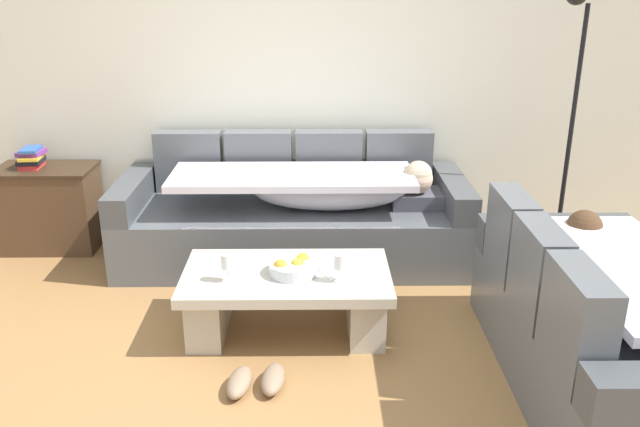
{
  "coord_description": "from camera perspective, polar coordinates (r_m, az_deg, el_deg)",
  "views": [
    {
      "loc": [
        0.32,
        -2.88,
        2.02
      ],
      "look_at": [
        0.36,
        1.08,
        0.55
      ],
      "focal_mm": 36.96,
      "sensor_mm": 36.0,
      "label": 1
    }
  ],
  "objects": [
    {
      "name": "ground_plane",
      "position": [
        3.54,
        -5.87,
        -14.63
      ],
      "size": [
        14.0,
        14.0,
        0.0
      ],
      "primitive_type": "plane",
      "color": "olive"
    },
    {
      "name": "coffee_table",
      "position": [
        3.89,
        -2.89,
        -6.98
      ],
      "size": [
        1.2,
        0.68,
        0.38
      ],
      "color": "#BEB6A5",
      "rests_on": "ground_plane"
    },
    {
      "name": "couch_near_window",
      "position": [
        3.64,
        23.27,
        -9.1
      ],
      "size": [
        0.92,
        1.81,
        0.88
      ],
      "rotation": [
        0.0,
        0.0,
        1.57
      ],
      "color": "#55595E",
      "rests_on": "ground_plane"
    },
    {
      "name": "wine_glass_near_left",
      "position": [
        3.7,
        -8.06,
        -4.22
      ],
      "size": [
        0.07,
        0.07,
        0.17
      ],
      "color": "silver",
      "rests_on": "coffee_table"
    },
    {
      "name": "book_stack_on_cabinet",
      "position": [
        5.33,
        -23.72,
        4.43
      ],
      "size": [
        0.18,
        0.22,
        0.15
      ],
      "color": "red",
      "rests_on": "side_cabinet"
    },
    {
      "name": "wine_glass_near_right",
      "position": [
        3.66,
        1.72,
        -4.28
      ],
      "size": [
        0.07,
        0.07,
        0.17
      ],
      "color": "silver",
      "rests_on": "coffee_table"
    },
    {
      "name": "pair_of_shoes",
      "position": [
        3.49,
        -5.54,
        -14.22
      ],
      "size": [
        0.32,
        0.31,
        0.09
      ],
      "color": "#8C7259",
      "rests_on": "ground_plane"
    },
    {
      "name": "open_magazine",
      "position": [
        3.84,
        2.22,
        -4.88
      ],
      "size": [
        0.34,
        0.3,
        0.01
      ],
      "primitive_type": "cube",
      "rotation": [
        0.0,
        0.0,
        0.37
      ],
      "color": "white",
      "rests_on": "coffee_table"
    },
    {
      "name": "side_cabinet",
      "position": [
        5.42,
        -22.36,
        0.46
      ],
      "size": [
        0.72,
        0.44,
        0.64
      ],
      "color": "#4C3522",
      "rests_on": "ground_plane"
    },
    {
      "name": "couch_along_wall",
      "position": [
        4.82,
        -1.81,
        -0.24
      ],
      "size": [
        2.5,
        0.92,
        0.88
      ],
      "color": "#55595E",
      "rests_on": "ground_plane"
    },
    {
      "name": "fruit_bowl",
      "position": [
        3.79,
        -2.33,
        -4.65
      ],
      "size": [
        0.28,
        0.28,
        0.1
      ],
      "color": "silver",
      "rests_on": "coffee_table"
    },
    {
      "name": "back_wall",
      "position": [
        5.09,
        -4.3,
        12.71
      ],
      "size": [
        9.0,
        0.1,
        2.7
      ],
      "primitive_type": "cube",
      "color": "silver",
      "rests_on": "ground_plane"
    },
    {
      "name": "floor_lamp",
      "position": [
        4.81,
        20.7,
        8.19
      ],
      "size": [
        0.33,
        0.31,
        1.95
      ],
      "color": "black",
      "rests_on": "ground_plane"
    }
  ]
}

